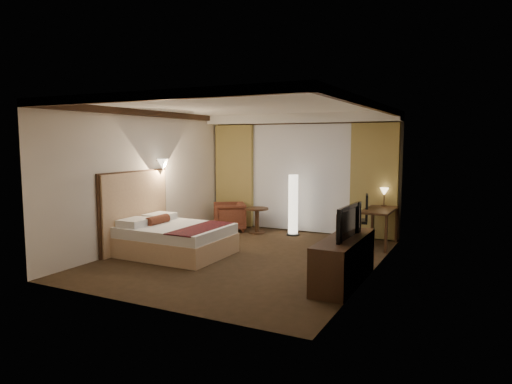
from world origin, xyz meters
The scene contains 21 objects.
floor centered at (0.00, 0.00, 0.00)m, with size 4.50×5.50×0.01m, color #312213.
ceiling centered at (0.00, 0.00, 2.70)m, with size 4.50×5.50×0.01m, color white.
back_wall centered at (0.00, 2.75, 1.35)m, with size 4.50×0.02×2.70m, color silver.
left_wall centered at (-2.25, 0.00, 1.35)m, with size 0.02×5.50×2.70m, color silver.
right_wall centered at (2.25, 0.00, 1.35)m, with size 0.02×5.50×2.70m, color silver.
crown_molding centered at (0.00, 0.00, 2.64)m, with size 4.50×5.50×0.12m, color black, non-canonical shape.
soffit centered at (0.00, 2.50, 2.60)m, with size 4.50×0.50×0.20m, color white.
curtain_sheer centered at (0.00, 2.67, 1.25)m, with size 2.48×0.04×2.45m, color silver.
curtain_left_drape centered at (-1.70, 2.61, 1.25)m, with size 1.00×0.14×2.45m, color #A38F4A.
curtain_right_drape centered at (1.70, 2.61, 1.25)m, with size 1.00×0.14×2.45m, color #A38F4A.
wall_sconce centered at (-2.09, 0.32, 1.62)m, with size 0.24×0.24×0.24m, color white, non-canonical shape.
bed centered at (-1.25, -0.41, 0.27)m, with size 1.87×1.46×0.55m, color white, non-canonical shape.
headboard centered at (-2.20, -0.41, 0.75)m, with size 0.12×1.76×1.50m, color tan, non-canonical shape.
armchair centered at (-1.51, 2.01, 0.37)m, with size 0.71×0.67×0.73m, color #4E2417.
side_table centered at (-0.80, 2.05, 0.29)m, with size 0.53×0.53×0.58m, color black, non-canonical shape.
floor_lamp centered at (0.02, 2.20, 0.68)m, with size 0.29×0.29×1.37m, color white, non-canonical shape.
desk centered at (1.95, 1.99, 0.38)m, with size 0.55×1.20×0.75m, color black, non-canonical shape.
desk_lamp centered at (1.95, 2.45, 0.92)m, with size 0.18×0.18×0.34m, color #FFD899, non-canonical shape.
office_chair centered at (1.51, 1.94, 0.52)m, with size 0.50×0.50×1.03m, color black, non-canonical shape.
dresser centered at (2.00, -0.69, 0.34)m, with size 0.50×1.77×0.69m, color black, non-canonical shape.
television centered at (1.97, -0.69, 0.97)m, with size 1.00×0.57×0.13m, color black.
Camera 1 is at (3.79, -7.13, 2.09)m, focal length 32.00 mm.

